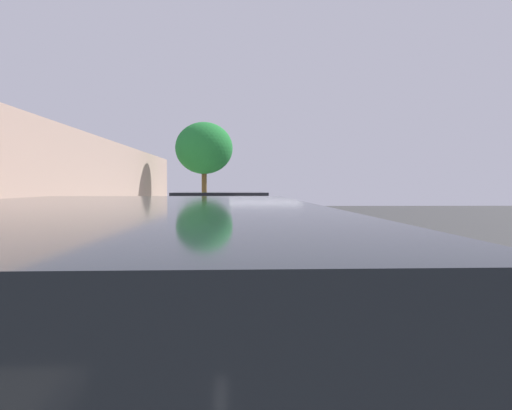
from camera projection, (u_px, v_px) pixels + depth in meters
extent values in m
plane|color=#373737|center=(265.00, 245.00, 16.54)|extent=(66.16, 66.16, 0.00)
cube|color=#A9A393|center=(134.00, 243.00, 16.42)|extent=(4.40, 41.35, 0.17)
cube|color=gray|center=(200.00, 243.00, 16.48)|extent=(0.16, 41.35, 0.17)
cube|color=white|center=(296.00, 213.00, 36.17)|extent=(0.14, 2.20, 0.01)
cube|color=white|center=(303.00, 217.00, 31.97)|extent=(0.14, 2.20, 0.01)
cube|color=white|center=(312.00, 221.00, 27.78)|extent=(0.14, 2.20, 0.01)
cube|color=white|center=(324.00, 228.00, 23.58)|extent=(0.14, 2.20, 0.01)
cube|color=white|center=(341.00, 237.00, 19.39)|extent=(0.14, 2.20, 0.01)
cube|color=white|center=(368.00, 250.00, 15.19)|extent=(0.14, 2.20, 0.01)
cube|color=white|center=(415.00, 275.00, 11.00)|extent=(0.14, 2.20, 0.01)
cube|color=white|center=(242.00, 245.00, 16.52)|extent=(0.12, 41.35, 0.01)
cube|color=tan|center=(62.00, 186.00, 16.28)|extent=(0.50, 41.35, 4.14)
cube|color=#B7BABF|center=(237.00, 208.00, 31.58)|extent=(1.85, 4.43, 0.64)
cube|color=black|center=(237.00, 199.00, 31.56)|extent=(1.59, 2.13, 0.60)
cylinder|color=black|center=(223.00, 213.00, 30.23)|extent=(0.23, 0.66, 0.66)
cylinder|color=black|center=(249.00, 213.00, 30.23)|extent=(0.23, 0.66, 0.66)
cylinder|color=black|center=(226.00, 211.00, 32.95)|extent=(0.23, 0.66, 0.66)
cylinder|color=black|center=(249.00, 211.00, 32.96)|extent=(0.23, 0.66, 0.66)
cube|color=navy|center=(234.00, 216.00, 23.36)|extent=(1.83, 4.43, 0.64)
cube|color=black|center=(234.00, 203.00, 23.34)|extent=(1.58, 2.13, 0.60)
cylinder|color=black|center=(216.00, 224.00, 21.98)|extent=(0.23, 0.66, 0.66)
cylinder|color=black|center=(251.00, 223.00, 22.04)|extent=(0.23, 0.66, 0.66)
cylinder|color=black|center=(218.00, 219.00, 24.70)|extent=(0.23, 0.66, 0.66)
cylinder|color=black|center=(249.00, 219.00, 24.77)|extent=(0.23, 0.66, 0.66)
cube|color=#1E512D|center=(235.00, 229.00, 16.05)|extent=(1.84, 4.43, 0.64)
cube|color=black|center=(235.00, 211.00, 16.03)|extent=(1.59, 2.13, 0.60)
cylinder|color=black|center=(208.00, 242.00, 14.66)|extent=(0.23, 0.66, 0.66)
cylinder|color=black|center=(261.00, 242.00, 14.73)|extent=(0.23, 0.66, 0.66)
cylinder|color=black|center=(213.00, 233.00, 17.39)|extent=(0.23, 0.66, 0.66)
cylinder|color=black|center=(257.00, 233.00, 17.46)|extent=(0.23, 0.66, 0.66)
cube|color=maroon|center=(219.00, 249.00, 9.92)|extent=(2.24, 5.40, 0.80)
cube|color=black|center=(219.00, 213.00, 8.97)|extent=(1.80, 1.59, 0.80)
cube|color=maroon|center=(219.00, 223.00, 11.09)|extent=(2.00, 2.75, 0.12)
cylinder|color=black|center=(168.00, 282.00, 8.23)|extent=(0.26, 0.81, 0.80)
cylinder|color=black|center=(271.00, 280.00, 8.37)|extent=(0.26, 0.81, 0.80)
cylinder|color=black|center=(182.00, 255.00, 11.50)|extent=(0.26, 0.81, 0.80)
cylinder|color=black|center=(256.00, 254.00, 11.64)|extent=(0.26, 0.81, 0.80)
cube|color=black|center=(111.00, 296.00, 1.95)|extent=(1.73, 3.13, 0.76)
torus|color=black|center=(227.00, 235.00, 16.72)|extent=(0.66, 0.35, 0.72)
torus|color=black|center=(200.00, 236.00, 16.24)|extent=(0.66, 0.35, 0.72)
cylinder|color=#1926A5|center=(217.00, 232.00, 16.53)|extent=(0.60, 0.32, 0.53)
cylinder|color=#1926A5|center=(207.00, 233.00, 16.37)|extent=(0.14, 0.09, 0.49)
cylinder|color=#1926A5|center=(216.00, 226.00, 16.50)|extent=(0.67, 0.35, 0.05)
cylinder|color=#1926A5|center=(204.00, 238.00, 16.32)|extent=(0.33, 0.19, 0.19)
cylinder|color=#1926A5|center=(203.00, 231.00, 16.29)|extent=(0.25, 0.15, 0.34)
cylinder|color=#1926A5|center=(226.00, 230.00, 16.69)|extent=(0.12, 0.08, 0.35)
cube|color=black|center=(206.00, 225.00, 16.33)|extent=(0.26, 0.19, 0.05)
cylinder|color=black|center=(225.00, 223.00, 16.66)|extent=(0.23, 0.43, 0.03)
cylinder|color=#C6B284|center=(211.00, 232.00, 16.85)|extent=(0.15, 0.15, 0.87)
cylinder|color=#C6B284|center=(207.00, 232.00, 16.99)|extent=(0.15, 0.15, 0.87)
cube|color=white|center=(209.00, 211.00, 16.89)|extent=(0.43, 0.43, 0.62)
cylinder|color=white|center=(213.00, 212.00, 16.71)|extent=(0.10, 0.10, 0.59)
cylinder|color=white|center=(204.00, 212.00, 17.08)|extent=(0.10, 0.10, 0.59)
sphere|color=tan|center=(209.00, 199.00, 16.87)|extent=(0.24, 0.24, 0.24)
sphere|color=navy|center=(209.00, 198.00, 16.87)|extent=(0.27, 0.27, 0.27)
cube|color=black|center=(204.00, 211.00, 16.75)|extent=(0.34, 0.34, 0.44)
cylinder|color=brown|center=(204.00, 190.00, 30.61)|extent=(0.33, 0.33, 3.34)
ellipsoid|color=#227B32|center=(204.00, 148.00, 30.50)|extent=(3.69, 3.69, 3.33)
cylinder|color=red|center=(191.00, 228.00, 17.55)|extent=(0.22, 0.22, 0.70)
sphere|color=red|center=(191.00, 217.00, 17.53)|extent=(0.20, 0.20, 0.20)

